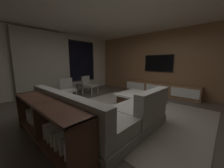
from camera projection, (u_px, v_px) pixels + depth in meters
The scene contains 14 objects.
floor at pixel (120, 114), 3.41m from camera, with size 9.20×9.20×0.00m, color #564C44.
back_wall_with_window at pixel (55, 63), 5.56m from camera, with size 6.60×0.30×2.70m.
media_wall at pixel (165, 63), 5.41m from camera, with size 0.12×7.80×2.70m.
ceiling at pixel (121, 5), 2.97m from camera, with size 8.20×8.20×0.00m, color beige.
area_rug at pixel (130, 111), 3.59m from camera, with size 3.20×3.80×0.01m, color gray.
sectional_couch at pixel (95, 114), 2.67m from camera, with size 1.98×2.50×0.82m.
coffee_table at pixel (138, 98), 4.24m from camera, with size 1.16×1.16×0.36m.
book_stack_on_coffee_table at pixel (143, 93), 4.08m from camera, with size 0.25×0.18×0.07m.
accent_chair_near_window at pixel (89, 84), 5.71m from camera, with size 0.68×0.69×0.78m.
accent_chair_by_curtain at pixel (67, 87), 4.84m from camera, with size 0.65×0.66×0.78m.
side_stool at pixel (79, 87), 5.35m from camera, with size 0.32×0.32×0.46m.
media_console at pixel (160, 89), 5.42m from camera, with size 0.46×3.10×0.52m.
mounted_tv at pixel (158, 63), 5.50m from camera, with size 0.05×1.25×0.72m.
console_table_behind_couch at pixel (47, 121), 2.08m from camera, with size 0.40×2.10×0.74m.
Camera 1 is at (-2.52, -2.03, 1.35)m, focal length 20.28 mm.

